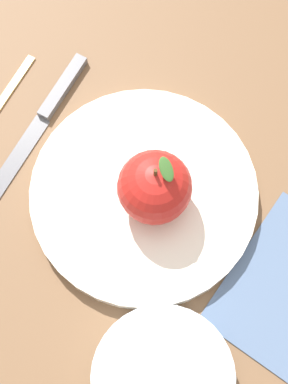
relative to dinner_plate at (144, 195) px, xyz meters
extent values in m
plane|color=brown|center=(-0.02, 0.00, -0.01)|extent=(2.40, 2.40, 0.00)
cylinder|color=silver|center=(0.00, 0.00, 0.00)|extent=(0.24, 0.24, 0.02)
torus|color=silver|center=(0.00, 0.00, 0.00)|extent=(0.24, 0.24, 0.01)
sphere|color=#B21E19|center=(0.01, -0.01, 0.04)|extent=(0.07, 0.07, 0.07)
cylinder|color=#4C3319|center=(0.01, -0.01, 0.09)|extent=(0.00, 0.00, 0.01)
ellipsoid|color=#386628|center=(0.02, -0.01, 0.09)|extent=(0.02, 0.02, 0.01)
cylinder|color=silver|center=(-0.02, -0.18, 0.01)|extent=(0.13, 0.13, 0.04)
torus|color=silver|center=(-0.02, -0.18, 0.02)|extent=(0.13, 0.13, 0.01)
cylinder|color=#9FABB3|center=(-0.02, -0.18, 0.02)|extent=(0.11, 0.11, 0.01)
cube|color=#59595E|center=(-0.13, 0.07, -0.01)|extent=(0.09, 0.11, 0.00)
cube|color=#59595E|center=(-0.07, 0.15, -0.01)|extent=(0.07, 0.08, 0.01)
cube|color=#D8B766|center=(-0.14, 0.14, -0.01)|extent=(0.09, 0.11, 0.01)
camera|label=1|loc=(-0.03, -0.18, 0.57)|focal=53.38mm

